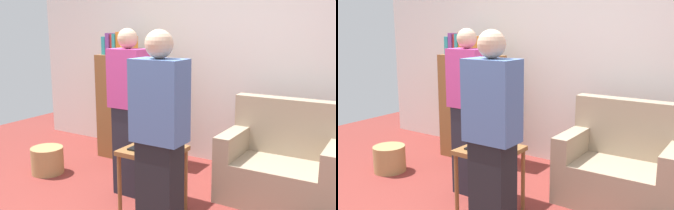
{
  "view_description": "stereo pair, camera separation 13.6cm",
  "coord_description": "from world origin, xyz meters",
  "views": [
    {
      "loc": [
        1.74,
        -2.23,
        1.65
      ],
      "look_at": [
        -0.05,
        0.7,
        0.95
      ],
      "focal_mm": 41.48,
      "sensor_mm": 36.0,
      "label": 1
    },
    {
      "loc": [
        1.85,
        -2.15,
        1.65
      ],
      "look_at": [
        -0.05,
        0.7,
        0.95
      ],
      "focal_mm": 41.48,
      "sensor_mm": 36.0,
      "label": 2
    }
  ],
  "objects": [
    {
      "name": "couch",
      "position": [
        0.85,
        1.33,
        0.34
      ],
      "size": [
        1.1,
        0.7,
        0.96
      ],
      "color": "gray",
      "rests_on": "ground_plane"
    },
    {
      "name": "wicker_basket",
      "position": [
        -1.62,
        0.64,
        0.15
      ],
      "size": [
        0.36,
        0.36,
        0.3
      ],
      "primitive_type": "cylinder",
      "color": "#A88451",
      "rests_on": "ground_plane"
    },
    {
      "name": "person_blowing_candles",
      "position": [
        -0.49,
        0.7,
        0.83
      ],
      "size": [
        0.36,
        0.22,
        1.63
      ],
      "rotation": [
        0.0,
        0.0,
        -0.0
      ],
      "color": "#23232D",
      "rests_on": "ground_plane"
    },
    {
      "name": "bookshelf",
      "position": [
        -1.14,
        1.56,
        0.69
      ],
      "size": [
        0.8,
        0.36,
        1.58
      ],
      "color": "brown",
      "rests_on": "ground_plane"
    },
    {
      "name": "side_table",
      "position": [
        -0.05,
        0.45,
        0.52
      ],
      "size": [
        0.48,
        0.48,
        0.61
      ],
      "color": "brown",
      "rests_on": "ground_plane"
    },
    {
      "name": "person_holding_cake",
      "position": [
        0.37,
        -0.1,
        0.83
      ],
      "size": [
        0.36,
        0.22,
        1.63
      ],
      "rotation": [
        0.0,
        0.0,
        2.98
      ],
      "color": "black",
      "rests_on": "ground_plane"
    },
    {
      "name": "birthday_cake",
      "position": [
        -0.05,
        0.45,
        0.66
      ],
      "size": [
        0.32,
        0.32,
        0.17
      ],
      "color": "black",
      "rests_on": "side_table"
    },
    {
      "name": "wall_back",
      "position": [
        0.0,
        2.05,
        1.35
      ],
      "size": [
        6.0,
        0.1,
        2.7
      ],
      "primitive_type": "cube",
      "color": "silver",
      "rests_on": "ground_plane"
    }
  ]
}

